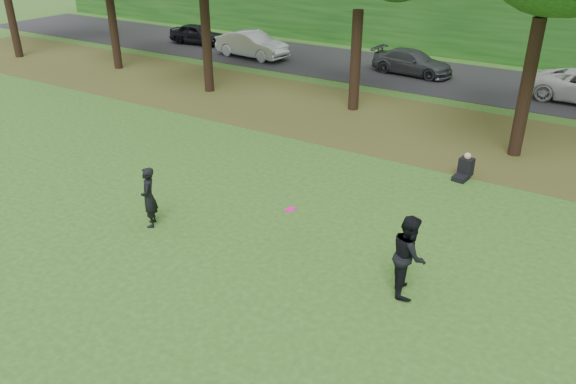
{
  "coord_description": "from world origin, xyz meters",
  "views": [
    {
      "loc": [
        6.96,
        -7.2,
        7.49
      ],
      "look_at": [
        0.3,
        3.39,
        1.3
      ],
      "focal_mm": 35.0,
      "sensor_mm": 36.0,
      "label": 1
    }
  ],
  "objects_px": {
    "player_right": "(409,255)",
    "seated_person": "(465,169)",
    "player_left": "(149,197)",
    "frisbee": "(290,209)"
  },
  "relations": [
    {
      "from": "frisbee",
      "to": "seated_person",
      "type": "xyz_separation_m",
      "value": [
        2.06,
        7.1,
        -1.18
      ]
    },
    {
      "from": "player_right",
      "to": "frisbee",
      "type": "bearing_deg",
      "value": 74.26
    },
    {
      "from": "player_left",
      "to": "player_right",
      "type": "distance_m",
      "value": 6.92
    },
    {
      "from": "player_right",
      "to": "seated_person",
      "type": "height_order",
      "value": "player_right"
    },
    {
      "from": "frisbee",
      "to": "seated_person",
      "type": "distance_m",
      "value": 7.48
    },
    {
      "from": "player_left",
      "to": "seated_person",
      "type": "relative_size",
      "value": 2.01
    },
    {
      "from": "player_left",
      "to": "frisbee",
      "type": "bearing_deg",
      "value": 57.28
    },
    {
      "from": "player_left",
      "to": "seated_person",
      "type": "xyz_separation_m",
      "value": [
        6.22,
        7.47,
        -0.52
      ]
    },
    {
      "from": "frisbee",
      "to": "player_left",
      "type": "bearing_deg",
      "value": -174.84
    },
    {
      "from": "player_right",
      "to": "seated_person",
      "type": "bearing_deg",
      "value": -19.48
    }
  ]
}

